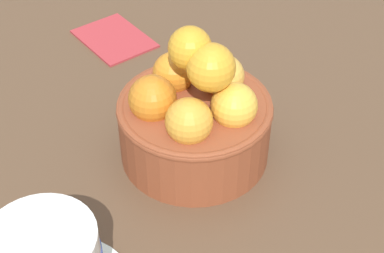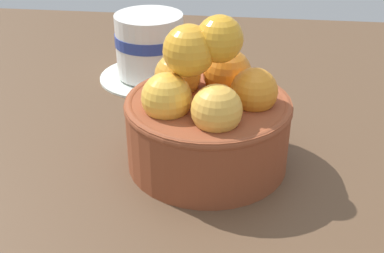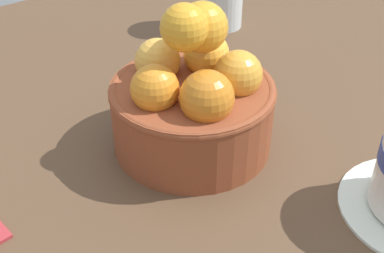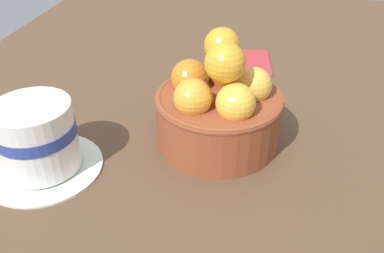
{
  "view_description": "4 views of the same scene",
  "coord_description": "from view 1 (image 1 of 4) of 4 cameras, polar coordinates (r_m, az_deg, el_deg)",
  "views": [
    {
      "loc": [
        38.56,
        -23.8,
        43.1
      ],
      "look_at": [
        -0.89,
        0.22,
        2.96
      ],
      "focal_mm": 54.36,
      "sensor_mm": 36.0,
      "label": 1
    },
    {
      "loc": [
        -3.66,
        42.29,
        28.0
      ],
      "look_at": [
        1.59,
        -0.56,
        3.57
      ],
      "focal_mm": 47.51,
      "sensor_mm": 36.0,
      "label": 2
    },
    {
      "loc": [
        -23.95,
        -30.69,
        30.07
      ],
      "look_at": [
        -0.84,
        -1.02,
        2.98
      ],
      "focal_mm": 45.25,
      "sensor_mm": 36.0,
      "label": 3
    },
    {
      "loc": [
        42.93,
        4.7,
        30.92
      ],
      "look_at": [
        1.78,
        -3.03,
        2.97
      ],
      "focal_mm": 37.75,
      "sensor_mm": 36.0,
      "label": 4
    }
  ],
  "objects": [
    {
      "name": "folded_napkin",
      "position": [
        0.81,
        -7.66,
        8.63
      ],
      "size": [
        11.47,
        8.9,
        0.6
      ],
      "primitive_type": "cube",
      "rotation": [
        0.0,
        0.0,
        0.11
      ],
      "color": "#B23338",
      "rests_on": "ground_plane"
    },
    {
      "name": "ground_plane",
      "position": [
        0.64,
        0.25,
        -4.12
      ],
      "size": [
        139.05,
        95.74,
        4.78
      ],
      "primitive_type": "cube",
      "color": "brown"
    },
    {
      "name": "terracotta_bowl",
      "position": [
        0.59,
        0.28,
        1.01
      ],
      "size": [
        15.84,
        15.84,
        14.96
      ],
      "color": "brown",
      "rests_on": "ground_plane"
    }
  ]
}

